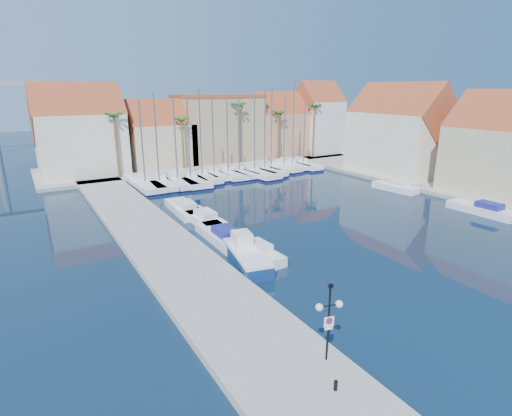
% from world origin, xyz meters
% --- Properties ---
extents(ground, '(260.00, 260.00, 0.00)m').
position_xyz_m(ground, '(0.00, 0.00, 0.00)').
color(ground, black).
rests_on(ground, ground).
extents(quay_west, '(6.00, 77.00, 0.50)m').
position_xyz_m(quay_west, '(-9.00, 13.50, 0.25)').
color(quay_west, gray).
rests_on(quay_west, ground).
extents(shore_north, '(54.00, 16.00, 0.50)m').
position_xyz_m(shore_north, '(10.00, 48.00, 0.25)').
color(shore_north, gray).
rests_on(shore_north, ground).
extents(shore_east, '(12.00, 60.00, 0.50)m').
position_xyz_m(shore_east, '(32.00, 15.00, 0.25)').
color(shore_east, gray).
rests_on(shore_east, ground).
extents(lamp_post, '(1.35, 0.62, 4.05)m').
position_xyz_m(lamp_post, '(-7.00, -5.27, 3.16)').
color(lamp_post, black).
rests_on(lamp_post, quay_west).
extents(bollard, '(0.18, 0.18, 0.45)m').
position_xyz_m(bollard, '(-7.98, -7.03, 0.72)').
color(bollard, black).
rests_on(bollard, quay_west).
extents(fishing_boat, '(3.34, 6.62, 2.21)m').
position_xyz_m(fishing_boat, '(-4.35, 7.24, 0.74)').
color(fishing_boat, navy).
rests_on(fishing_boat, ground).
extents(motorboat_west_0, '(2.28, 6.30, 1.40)m').
position_xyz_m(motorboat_west_0, '(-3.09, 8.05, 0.51)').
color(motorboat_west_0, white).
rests_on(motorboat_west_0, ground).
extents(motorboat_west_1, '(2.48, 7.25, 1.40)m').
position_xyz_m(motorboat_west_1, '(-3.81, 12.53, 0.51)').
color(motorboat_west_1, white).
rests_on(motorboat_west_1, ground).
extents(motorboat_west_2, '(2.27, 6.94, 1.40)m').
position_xyz_m(motorboat_west_2, '(-3.20, 18.10, 0.51)').
color(motorboat_west_2, white).
rests_on(motorboat_west_2, ground).
extents(motorboat_west_3, '(2.67, 7.32, 1.40)m').
position_xyz_m(motorboat_west_3, '(-3.62, 22.27, 0.51)').
color(motorboat_west_3, white).
rests_on(motorboat_west_3, ground).
extents(motorboat_east_0, '(2.40, 7.14, 1.40)m').
position_xyz_m(motorboat_east_0, '(24.00, 5.23, 0.51)').
color(motorboat_east_0, white).
rests_on(motorboat_east_0, ground).
extents(motorboat_east_1, '(2.67, 6.26, 1.40)m').
position_xyz_m(motorboat_east_1, '(24.01, 17.05, 0.51)').
color(motorboat_east_1, white).
rests_on(motorboat_east_1, ground).
extents(sailboat_0, '(3.12, 11.42, 11.59)m').
position_xyz_m(sailboat_0, '(-4.11, 36.04, 0.56)').
color(sailboat_0, white).
rests_on(sailboat_0, ground).
extents(sailboat_1, '(3.74, 10.99, 12.57)m').
position_xyz_m(sailboat_1, '(-2.15, 35.84, 0.57)').
color(sailboat_1, white).
rests_on(sailboat_1, ground).
extents(sailboat_2, '(2.93, 10.63, 12.00)m').
position_xyz_m(sailboat_2, '(0.29, 35.49, 0.57)').
color(sailboat_2, white).
rests_on(sailboat_2, ground).
extents(sailboat_3, '(3.97, 11.93, 12.22)m').
position_xyz_m(sailboat_3, '(2.32, 35.67, 0.56)').
color(sailboat_3, white).
rests_on(sailboat_3, ground).
extents(sailboat_4, '(2.81, 10.15, 12.96)m').
position_xyz_m(sailboat_4, '(4.38, 36.36, 0.59)').
color(sailboat_4, white).
rests_on(sailboat_4, ground).
extents(sailboat_5, '(3.08, 9.05, 11.52)m').
position_xyz_m(sailboat_5, '(6.65, 36.86, 0.59)').
color(sailboat_5, white).
rests_on(sailboat_5, ground).
extents(sailboat_6, '(2.89, 10.00, 11.49)m').
position_xyz_m(sailboat_6, '(8.72, 36.39, 0.57)').
color(sailboat_6, white).
rests_on(sailboat_6, ground).
extents(sailboat_7, '(3.00, 9.16, 11.40)m').
position_xyz_m(sailboat_7, '(10.43, 36.00, 0.59)').
color(sailboat_7, white).
rests_on(sailboat_7, ground).
extents(sailboat_8, '(3.77, 11.84, 12.41)m').
position_xyz_m(sailboat_8, '(12.72, 35.43, 0.56)').
color(sailboat_8, white).
rests_on(sailboat_8, ground).
extents(sailboat_9, '(3.03, 10.32, 13.01)m').
position_xyz_m(sailboat_9, '(14.84, 35.76, 0.59)').
color(sailboat_9, white).
rests_on(sailboat_9, ground).
extents(sailboat_10, '(2.78, 8.55, 13.01)m').
position_xyz_m(sailboat_10, '(16.62, 36.53, 0.62)').
color(sailboat_10, white).
rests_on(sailboat_10, ground).
extents(sailboat_11, '(2.65, 8.33, 11.95)m').
position_xyz_m(sailboat_11, '(18.93, 36.22, 0.61)').
color(sailboat_11, white).
rests_on(sailboat_11, ground).
extents(sailboat_12, '(2.54, 8.64, 14.28)m').
position_xyz_m(sailboat_12, '(21.18, 36.95, 0.65)').
color(sailboat_12, white).
rests_on(sailboat_12, ground).
extents(sailboat_13, '(3.10, 9.50, 11.50)m').
position_xyz_m(sailboat_13, '(23.07, 36.36, 0.58)').
color(sailboat_13, white).
rests_on(sailboat_13, ground).
extents(building_0, '(12.30, 9.00, 13.50)m').
position_xyz_m(building_0, '(-10.00, 47.00, 6.52)').
color(building_0, beige).
rests_on(building_0, shore_north).
extents(building_1, '(10.30, 8.00, 11.00)m').
position_xyz_m(building_1, '(2.00, 47.00, 5.30)').
color(building_1, tan).
rests_on(building_1, shore_north).
extents(building_2, '(14.20, 10.20, 11.50)m').
position_xyz_m(building_2, '(13.00, 48.00, 6.26)').
color(building_2, tan).
rests_on(building_2, shore_north).
extents(building_3, '(10.30, 8.00, 12.00)m').
position_xyz_m(building_3, '(25.00, 47.00, 5.86)').
color(building_3, tan).
rests_on(building_3, shore_north).
extents(building_4, '(8.30, 8.00, 14.00)m').
position_xyz_m(building_4, '(34.00, 46.00, 6.97)').
color(building_4, silver).
rests_on(building_4, shore_north).
extents(building_5, '(9.00, 12.30, 12.50)m').
position_xyz_m(building_5, '(32.00, 8.00, 5.96)').
color(building_5, tan).
rests_on(building_5, shore_east).
extents(building_6, '(9.00, 14.30, 13.50)m').
position_xyz_m(building_6, '(32.00, 24.00, 6.52)').
color(building_6, beige).
rests_on(building_6, shore_east).
extents(palm_0, '(2.60, 2.60, 10.15)m').
position_xyz_m(palm_0, '(-6.00, 42.00, 9.08)').
color(palm_0, brown).
rests_on(palm_0, shore_north).
extents(palm_1, '(2.60, 2.60, 9.15)m').
position_xyz_m(palm_1, '(4.00, 42.00, 8.14)').
color(palm_1, brown).
rests_on(palm_1, shore_north).
extents(palm_2, '(2.60, 2.60, 11.15)m').
position_xyz_m(palm_2, '(14.00, 42.00, 10.02)').
color(palm_2, brown).
rests_on(palm_2, shore_north).
extents(palm_3, '(2.60, 2.60, 9.65)m').
position_xyz_m(palm_3, '(22.00, 42.00, 8.61)').
color(palm_3, brown).
rests_on(palm_3, shore_north).
extents(palm_4, '(2.60, 2.60, 10.65)m').
position_xyz_m(palm_4, '(30.00, 42.00, 9.55)').
color(palm_4, brown).
rests_on(palm_4, shore_north).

